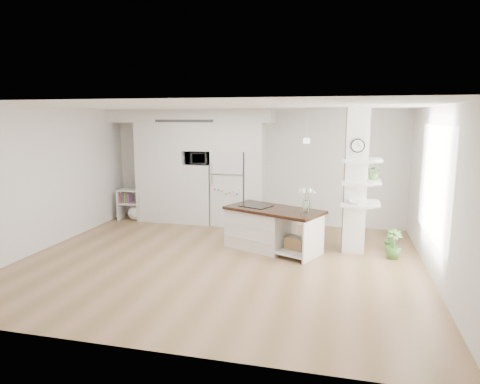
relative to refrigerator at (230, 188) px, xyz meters
The scene contains 14 objects.
floor 2.87m from the refrigerator, 78.93° to the right, with size 7.00×6.00×0.01m, color #A37A58.
room 2.90m from the refrigerator, 78.93° to the right, with size 7.04×6.04×2.72m.
cabinet_wall 1.12m from the refrigerator, behind, with size 4.00×0.71×2.70m.
refrigerator is the anchor object (origin of this frame).
column 3.33m from the refrigerator, 28.14° to the right, with size 0.69×0.90×2.70m.
window 4.70m from the refrigerator, 30.76° to the right, with size 2.40×2.40×0.00m, color white.
pendant_light 3.59m from the refrigerator, 48.71° to the right, with size 0.12×0.12×0.10m, color white.
kitchen_island 2.12m from the refrigerator, 55.91° to the right, with size 2.02×1.53×1.39m.
bookshelf 2.51m from the refrigerator, behind, with size 0.66×0.39×0.77m.
floor_plant_a 3.82m from the refrigerator, 20.48° to the right, with size 0.25×0.20×0.46m, color #498334.
floor_plant_b 3.98m from the refrigerator, 26.45° to the right, with size 0.30×0.30×0.53m, color #498334.
microwave 1.02m from the refrigerator, behind, with size 0.54×0.37×0.30m, color #2D2D2D.
shelf_plant 3.51m from the refrigerator, 23.68° to the right, with size 0.27×0.23×0.30m, color #498334.
decor_bowl 3.34m from the refrigerator, 32.27° to the right, with size 0.22×0.22×0.05m, color white.
Camera 1 is at (2.08, -6.94, 2.52)m, focal length 32.00 mm.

